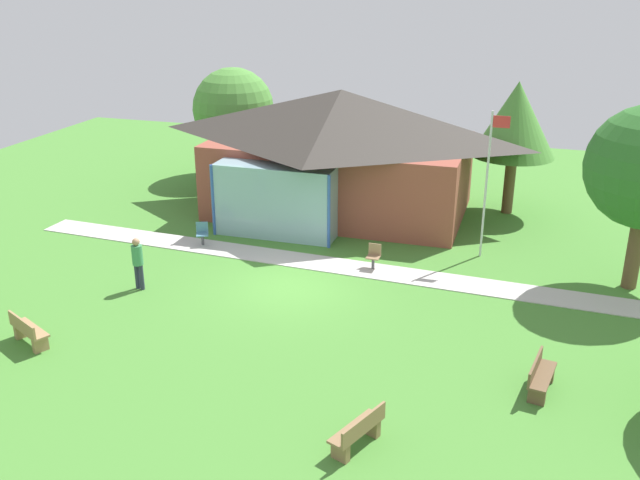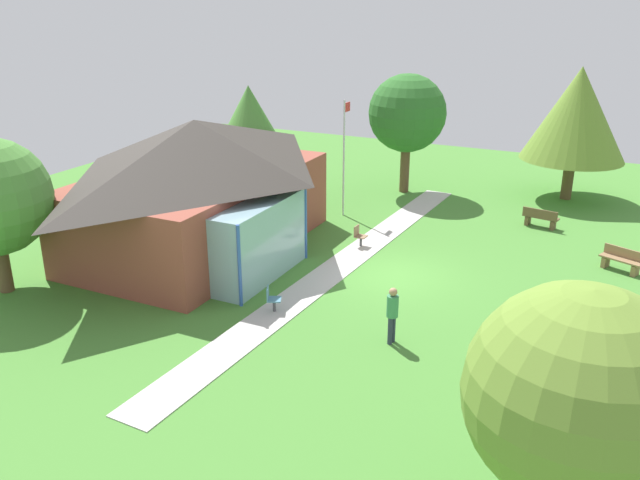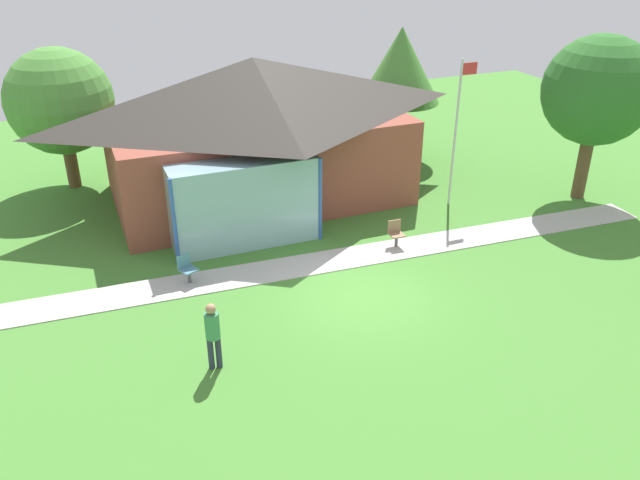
% 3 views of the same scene
% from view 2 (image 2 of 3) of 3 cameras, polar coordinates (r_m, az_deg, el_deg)
% --- Properties ---
extents(ground_plane, '(44.00, 44.00, 0.00)m').
position_cam_2_polar(ground_plane, '(24.02, 6.23, -3.07)').
color(ground_plane, '#478433').
extents(pavilion, '(11.24, 7.89, 5.09)m').
position_cam_2_polar(pavilion, '(26.01, -10.25, 4.76)').
color(pavilion, brown).
rests_on(pavilion, ground_plane).
extents(footpath, '(22.12, 2.42, 0.03)m').
position_cam_2_polar(footpath, '(24.71, 1.74, -2.21)').
color(footpath, '#BCB7B2').
rests_on(footpath, ground_plane).
extents(flagpole, '(0.64, 0.08, 5.21)m').
position_cam_2_polar(flagpole, '(29.65, 2.09, 7.50)').
color(flagpole, silver).
rests_on(flagpole, ground_plane).
extents(bench_front_right, '(0.98, 1.55, 0.84)m').
position_cam_2_polar(bench_front_right, '(26.54, 24.47, -1.61)').
color(bench_front_right, olive).
rests_on(bench_front_right, ground_plane).
extents(bench_front_left, '(1.54, 1.06, 0.84)m').
position_cam_2_polar(bench_front_left, '(17.82, 17.62, -11.50)').
color(bench_front_left, '#9E7A51').
rests_on(bench_front_left, ground_plane).
extents(bench_lawn_far_right, '(0.69, 1.55, 0.84)m').
position_cam_2_polar(bench_lawn_far_right, '(30.19, 18.40, 1.78)').
color(bench_lawn_far_right, brown).
rests_on(bench_lawn_far_right, ground_plane).
extents(patio_chair_lawn_spare, '(0.45, 0.45, 0.86)m').
position_cam_2_polar(patio_chair_lawn_spare, '(26.49, 3.41, 0.28)').
color(patio_chair_lawn_spare, '#8C6B4C').
rests_on(patio_chair_lawn_spare, ground_plane).
extents(patio_chair_west, '(0.58, 0.58, 0.86)m').
position_cam_2_polar(patio_chair_west, '(21.15, -4.13, -5.17)').
color(patio_chair_west, teal).
rests_on(patio_chair_west, ground_plane).
extents(visitor_strolling_lawn, '(0.34, 0.34, 1.74)m').
position_cam_2_polar(visitor_strolling_lawn, '(19.16, 6.23, -6.08)').
color(visitor_strolling_lawn, '#2D3347').
rests_on(visitor_strolling_lawn, ground_plane).
extents(tree_behind_pavilion_right, '(3.36, 3.36, 5.47)m').
position_cam_2_polar(tree_behind_pavilion_right, '(32.34, -6.10, 10.36)').
color(tree_behind_pavilion_right, brown).
rests_on(tree_behind_pavilion_right, ground_plane).
extents(tree_east_hedge, '(3.82, 3.82, 5.91)m').
position_cam_2_polar(tree_east_hedge, '(33.39, 7.50, 10.71)').
color(tree_east_hedge, brown).
rests_on(tree_east_hedge, ground_plane).
extents(tree_far_east, '(4.87, 4.87, 6.37)m').
position_cam_2_polar(tree_far_east, '(34.09, 21.17, 10.06)').
color(tree_far_east, brown).
rests_on(tree_far_east, ground_plane).
extents(tree_lawn_corner, '(3.85, 3.85, 5.22)m').
position_cam_2_polar(tree_lawn_corner, '(12.08, 21.26, -12.39)').
color(tree_lawn_corner, brown).
rests_on(tree_lawn_corner, ground_plane).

